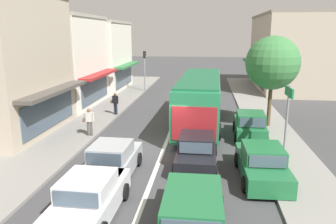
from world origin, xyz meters
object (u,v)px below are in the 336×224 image
object	(u,v)px
sedan_behind_bus_near	(112,162)
traffic_light_downstreet	(145,64)
wagon_queue_far_back	(193,215)
parked_sedan_kerb_front	(262,164)
sedan_queue_gap_filler	(89,199)
pedestrian_with_handbag_near	(89,120)
parked_hatchback_kerb_second	(250,126)
street_tree_right	(273,63)
city_bus	(200,97)
sedan_adjacent_lane_lead	(197,151)
pedestrian_browsing_midblock	(115,102)
directional_road_sign	(288,105)

from	to	relation	value
sedan_behind_bus_near	traffic_light_downstreet	size ratio (longest dim) A/B	1.01
wagon_queue_far_back	parked_sedan_kerb_front	size ratio (longest dim) A/B	1.06
sedan_queue_gap_filler	parked_sedan_kerb_front	xyz separation A→B (m)	(6.12, 3.68, 0.00)
pedestrian_with_handbag_near	parked_sedan_kerb_front	bearing A→B (deg)	-26.33
sedan_queue_gap_filler	parked_hatchback_kerb_second	world-z (taller)	parked_hatchback_kerb_second
sedan_behind_bus_near	street_tree_right	size ratio (longest dim) A/B	0.73
traffic_light_downstreet	pedestrian_with_handbag_near	world-z (taller)	traffic_light_downstreet
city_bus	traffic_light_downstreet	distance (m)	13.35
wagon_queue_far_back	sedan_adjacent_lane_lead	distance (m)	5.59
traffic_light_downstreet	street_tree_right	size ratio (longest dim) A/B	0.72
traffic_light_downstreet	street_tree_right	bearing A→B (deg)	-49.16
parked_sedan_kerb_front	parked_hatchback_kerb_second	distance (m)	5.67
parked_hatchback_kerb_second	pedestrian_with_handbag_near	size ratio (longest dim) A/B	2.31
sedan_behind_bus_near	pedestrian_browsing_midblock	world-z (taller)	pedestrian_browsing_midblock
traffic_light_downstreet	city_bus	bearing A→B (deg)	-63.55
parked_sedan_kerb_front	directional_road_sign	size ratio (longest dim) A/B	1.18
city_bus	traffic_light_downstreet	world-z (taller)	traffic_light_downstreet
wagon_queue_far_back	traffic_light_downstreet	world-z (taller)	traffic_light_downstreet
parked_sedan_kerb_front	pedestrian_with_handbag_near	size ratio (longest dim) A/B	2.61
sedan_queue_gap_filler	traffic_light_downstreet	world-z (taller)	traffic_light_downstreet
parked_hatchback_kerb_second	pedestrian_browsing_midblock	xyz separation A→B (m)	(-9.16, 3.96, 0.36)
pedestrian_browsing_midblock	street_tree_right	bearing A→B (deg)	-8.94
street_tree_right	pedestrian_with_handbag_near	world-z (taller)	street_tree_right
parked_hatchback_kerb_second	sedan_behind_bus_near	bearing A→B (deg)	-136.34
city_bus	parked_sedan_kerb_front	world-z (taller)	city_bus
parked_hatchback_kerb_second	traffic_light_downstreet	size ratio (longest dim) A/B	0.89
city_bus	street_tree_right	size ratio (longest dim) A/B	1.88
wagon_queue_far_back	parked_sedan_kerb_front	distance (m)	5.15
parked_sedan_kerb_front	city_bus	bearing A→B (deg)	109.14
wagon_queue_far_back	pedestrian_with_handbag_near	world-z (taller)	pedestrian_with_handbag_near
sedan_adjacent_lane_lead	parked_hatchback_kerb_second	bearing A→B (deg)	56.68
sedan_queue_gap_filler	street_tree_right	distance (m)	14.42
traffic_light_downstreet	pedestrian_with_handbag_near	xyz separation A→B (m)	(-0.34, -15.47, -1.79)
sedan_queue_gap_filler	parked_hatchback_kerb_second	size ratio (longest dim) A/B	1.13
traffic_light_downstreet	pedestrian_browsing_midblock	bearing A→B (deg)	-91.35
traffic_light_downstreet	sedan_adjacent_lane_lead	bearing A→B (deg)	-72.35
sedan_behind_bus_near	street_tree_right	bearing A→B (deg)	46.90
sedan_queue_gap_filler	sedan_adjacent_lane_lead	size ratio (longest dim) A/B	1.00
sedan_queue_gap_filler	parked_sedan_kerb_front	size ratio (longest dim) A/B	1.00
sedan_queue_gap_filler	sedan_behind_bus_near	xyz separation A→B (m)	(-0.16, 3.18, 0.00)
traffic_light_downstreet	pedestrian_with_handbag_near	distance (m)	15.58
wagon_queue_far_back	parked_sedan_kerb_front	xyz separation A→B (m)	(2.67, 4.40, -0.08)
wagon_queue_far_back	pedestrian_with_handbag_near	distance (m)	10.95
sedan_adjacent_lane_lead	sedan_behind_bus_near	xyz separation A→B (m)	(-3.52, -1.69, 0.00)
sedan_adjacent_lane_lead	parked_sedan_kerb_front	bearing A→B (deg)	-23.43
city_bus	parked_sedan_kerb_front	distance (m)	8.59
street_tree_right	parked_hatchback_kerb_second	bearing A→B (deg)	-122.40
sedan_behind_bus_near	parked_sedan_kerb_front	bearing A→B (deg)	4.55
sedan_behind_bus_near	parked_hatchback_kerb_second	world-z (taller)	parked_hatchback_kerb_second
sedan_behind_bus_near	wagon_queue_far_back	bearing A→B (deg)	-47.32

